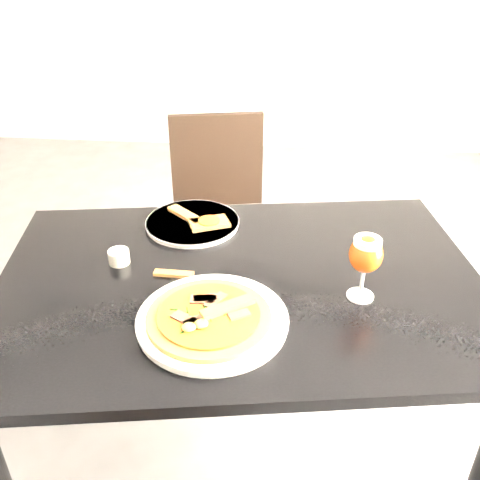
# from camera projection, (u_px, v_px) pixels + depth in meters

# --- Properties ---
(dining_table) EXTENTS (1.31, 0.98, 0.75)m
(dining_table) POSITION_uv_depth(u_px,v_px,m) (240.00, 307.00, 1.37)
(dining_table) COLOR black
(dining_table) RESTS_ON ground
(chair_far) EXTENTS (0.47, 0.47, 0.86)m
(chair_far) POSITION_uv_depth(u_px,v_px,m) (220.00, 214.00, 2.20)
(chair_far) COLOR black
(chair_far) RESTS_ON ground
(plate_main) EXTENTS (0.33, 0.33, 0.02)m
(plate_main) POSITION_uv_depth(u_px,v_px,m) (213.00, 321.00, 1.17)
(plate_main) COLOR white
(plate_main) RESTS_ON dining_table
(pizza) EXTENTS (0.27, 0.27, 0.03)m
(pizza) POSITION_uv_depth(u_px,v_px,m) (209.00, 316.00, 1.16)
(pizza) COLOR brown
(pizza) RESTS_ON plate_main
(plate_second) EXTENTS (0.32, 0.32, 0.01)m
(plate_second) POSITION_uv_depth(u_px,v_px,m) (193.00, 223.00, 1.55)
(plate_second) COLOR white
(plate_second) RESTS_ON dining_table
(crust_scraps) EXTENTS (0.20, 0.15, 0.02)m
(crust_scraps) POSITION_uv_depth(u_px,v_px,m) (201.00, 220.00, 1.54)
(crust_scraps) COLOR brown
(crust_scraps) RESTS_ON plate_second
(loose_crust) EXTENTS (0.10, 0.03, 0.01)m
(loose_crust) POSITION_uv_depth(u_px,v_px,m) (174.00, 274.00, 1.34)
(loose_crust) COLOR brown
(loose_crust) RESTS_ON dining_table
(sauce_cup) EXTENTS (0.05, 0.05, 0.04)m
(sauce_cup) POSITION_uv_depth(u_px,v_px,m) (119.00, 256.00, 1.38)
(sauce_cup) COLOR beige
(sauce_cup) RESTS_ON dining_table
(beer_glass) EXTENTS (0.08, 0.08, 0.16)m
(beer_glass) POSITION_uv_depth(u_px,v_px,m) (366.00, 255.00, 1.20)
(beer_glass) COLOR silver
(beer_glass) RESTS_ON dining_table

